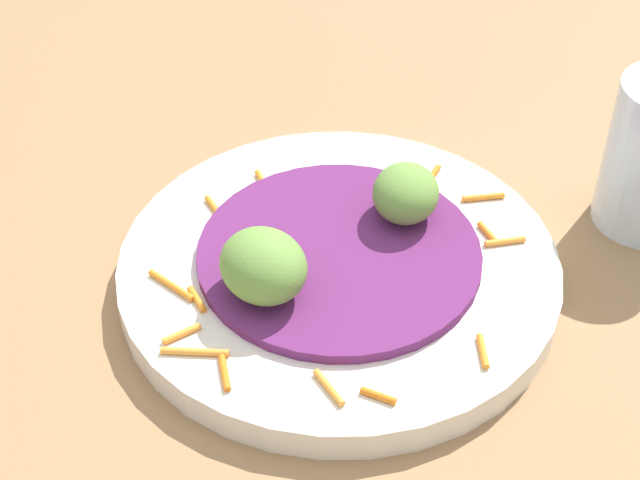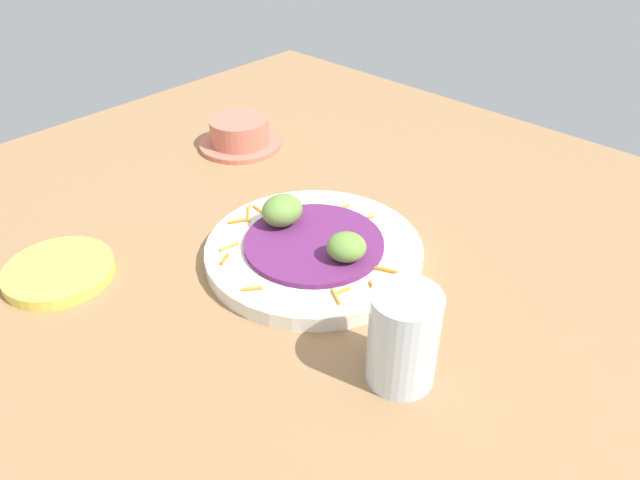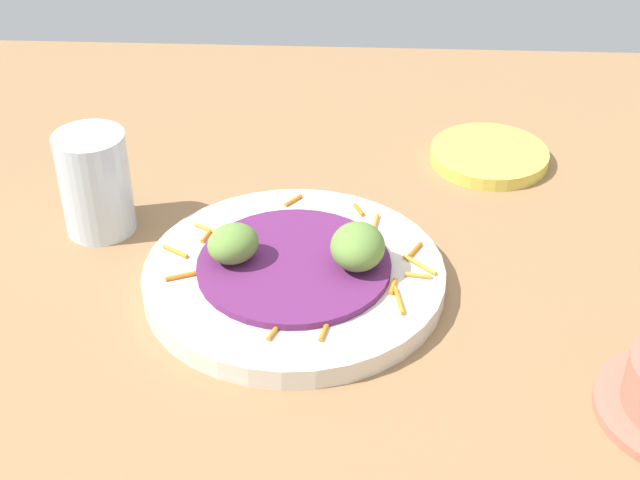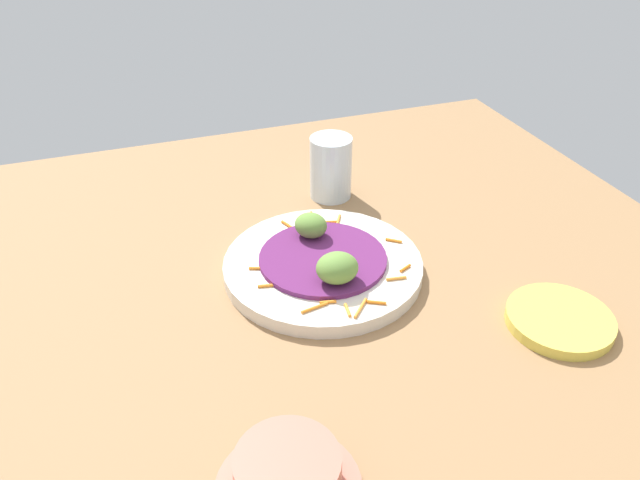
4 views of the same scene
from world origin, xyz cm
name	(u,v)px [view 1 (image 1 of 4)]	position (x,y,z in cm)	size (l,w,h in cm)	color
table_surface	(260,328)	(0.00, 0.00, 1.00)	(110.00, 110.00, 2.00)	#936D47
main_plate	(339,270)	(-5.55, 0.77, 2.98)	(26.72, 26.72, 1.95)	silver
cabbage_bed	(339,254)	(-5.55, 0.77, 4.30)	(17.13, 17.13, 0.69)	#60235B
carrot_garnish	(324,278)	(-3.60, 1.72, 4.15)	(24.69, 21.81, 0.40)	orange
guac_scoop_left	(406,193)	(-10.84, 0.89, 6.33)	(4.09, 4.64, 3.39)	olive
guac_scoop_center	(267,264)	(-0.27, 0.66, 6.56)	(5.37, 4.75, 3.85)	olive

